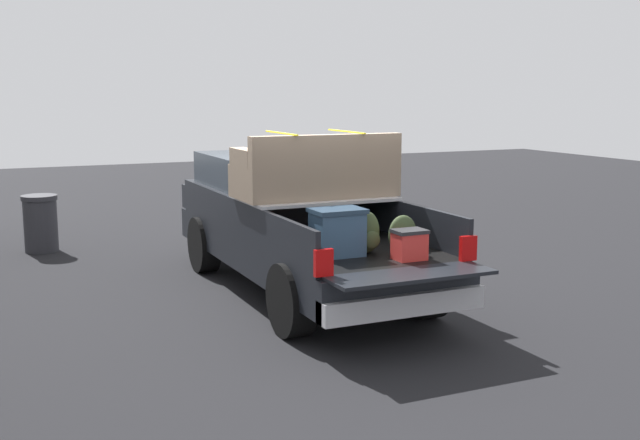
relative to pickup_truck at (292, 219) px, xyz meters
The scene contains 3 objects.
ground_plane 1.02m from the pickup_truck, behind, with size 40.00×40.00×0.00m, color black.
pickup_truck is the anchor object (origin of this frame).
trash_can 5.06m from the pickup_truck, 36.84° to the left, with size 0.60×0.60×0.98m.
Camera 1 is at (-9.60, 4.09, 2.76)m, focal length 43.63 mm.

